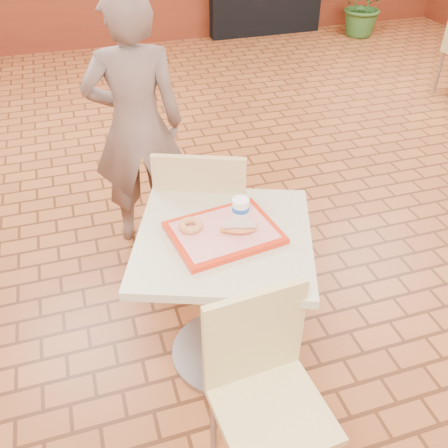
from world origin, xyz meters
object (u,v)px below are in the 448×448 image
object	(u,v)px
customer	(136,127)
paper_cup	(241,209)
chair_main_front	(265,386)
potted_plant	(365,4)
long_john_donut	(239,228)
ring_donut	(191,225)
serving_tray	(224,233)
chair_main_back	(203,216)
main_table	(224,279)

from	to	relation	value
customer	paper_cup	size ratio (longest dim) A/B	16.60
chair_main_front	potted_plant	size ratio (longest dim) A/B	1.06
customer	potted_plant	world-z (taller)	customer
long_john_donut	ring_donut	bearing A→B (deg)	156.02
serving_tray	long_john_donut	bearing A→B (deg)	-28.45
long_john_donut	chair_main_front	bearing A→B (deg)	-97.71
customer	paper_cup	xyz separation A→B (m)	(0.28, -1.09, 0.07)
chair_main_front	chair_main_back	distance (m)	1.06
serving_tray	ring_donut	world-z (taller)	ring_donut
chair_main_back	potted_plant	distance (m)	5.57
customer	ring_donut	world-z (taller)	customer
main_table	chair_main_front	size ratio (longest dim) A/B	0.90
customer	chair_main_back	bearing A→B (deg)	114.05
serving_tray	customer	bearing A→B (deg)	99.13
chair_main_front	chair_main_back	world-z (taller)	chair_main_back
potted_plant	main_table	bearing A→B (deg)	-126.59
long_john_donut	potted_plant	xyz separation A→B (m)	(3.51, 4.83, -0.42)
chair_main_front	potted_plant	xyz separation A→B (m)	(3.58, 5.37, -0.08)
chair_main_front	paper_cup	distance (m)	0.75
chair_main_front	ring_donut	bearing A→B (deg)	96.35
ring_donut	paper_cup	world-z (taller)	paper_cup
potted_plant	customer	bearing A→B (deg)	-135.81
chair_main_front	main_table	bearing A→B (deg)	84.04
customer	serving_tray	world-z (taller)	customer
long_john_donut	chair_main_back	bearing A→B (deg)	92.01
ring_donut	main_table	bearing A→B (deg)	-22.02
paper_cup	serving_tray	bearing A→B (deg)	-146.43
paper_cup	potted_plant	size ratio (longest dim) A/B	0.11
main_table	ring_donut	bearing A→B (deg)	157.98
paper_cup	chair_main_back	bearing A→B (deg)	97.88
customer	paper_cup	bearing A→B (deg)	110.06
main_table	customer	bearing A→B (deg)	99.13
chair_main_back	long_john_donut	xyz separation A→B (m)	(0.02, -0.52, 0.30)
main_table	potted_plant	distance (m)	5.98
chair_main_back	serving_tray	world-z (taller)	chair_main_back
customer	ring_donut	size ratio (longest dim) A/B	15.10
ring_donut	potted_plant	xyz separation A→B (m)	(3.70, 4.75, -0.42)
long_john_donut	main_table	bearing A→B (deg)	151.55
serving_tray	paper_cup	world-z (taller)	paper_cup
long_john_donut	paper_cup	xyz separation A→B (m)	(0.04, 0.09, 0.03)
ring_donut	paper_cup	xyz separation A→B (m)	(0.23, 0.01, 0.03)
customer	serving_tray	bearing A→B (deg)	104.71
chair_main_back	customer	distance (m)	0.75
paper_cup	potted_plant	xyz separation A→B (m)	(3.47, 4.74, -0.45)
customer	potted_plant	size ratio (longest dim) A/B	1.91
main_table	long_john_donut	xyz separation A→B (m)	(0.06, -0.03, 0.31)
main_table	long_john_donut	size ratio (longest dim) A/B	4.90
chair_main_front	potted_plant	distance (m)	6.45
paper_cup	potted_plant	distance (m)	5.89
main_table	potted_plant	size ratio (longest dim) A/B	0.95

